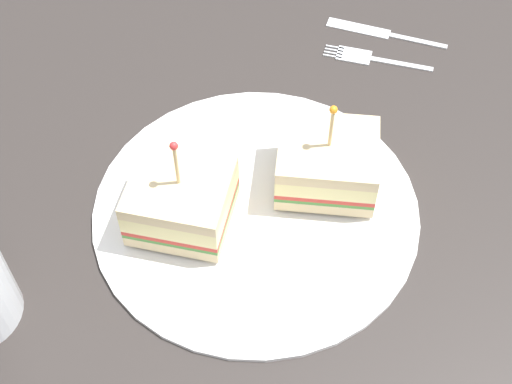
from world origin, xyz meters
The scene contains 6 objects.
ground_plane centered at (0.00, 0.00, -1.00)cm, with size 100.97×100.97×2.00cm, color #2D2826.
plate centered at (0.00, 0.00, 0.41)cm, with size 29.20×29.20×0.82cm, color white.
sandwich_half_front centered at (-5.74, 3.95, 3.27)cm, with size 10.66×11.16×9.60cm.
sandwich_half_back centered at (4.36, -4.84, 3.34)cm, with size 10.06×10.34×9.95cm.
fork centered at (-23.22, -0.16, 0.18)cm, with size 4.23×11.51×0.35cm.
knife centered at (-27.60, -0.68, 0.17)cm, with size 3.83×13.25×0.35cm.
Camera 1 is at (33.23, 19.69, 53.60)cm, focal length 51.57 mm.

